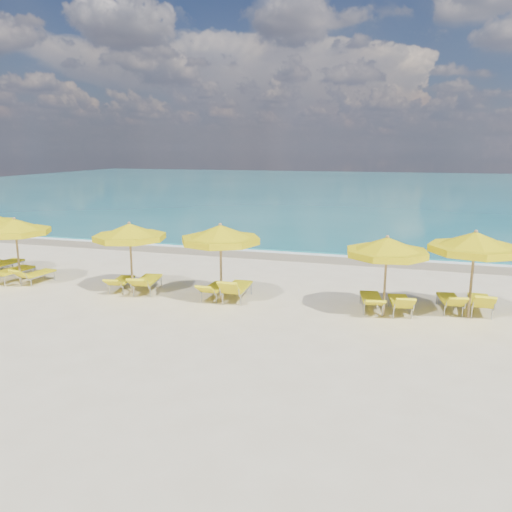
# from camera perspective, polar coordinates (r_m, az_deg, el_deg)

# --- Properties ---
(ground_plane) EXTENTS (120.00, 120.00, 0.00)m
(ground_plane) POSITION_cam_1_polar(r_m,az_deg,el_deg) (16.26, -1.51, -5.22)
(ground_plane) COLOR beige
(ocean) EXTENTS (120.00, 80.00, 0.30)m
(ocean) POSITION_cam_1_polar(r_m,az_deg,el_deg) (63.12, 12.17, 7.59)
(ocean) COLOR #146971
(ocean) RESTS_ON ground
(wet_sand_band) EXTENTS (120.00, 2.60, 0.01)m
(wet_sand_band) POSITION_cam_1_polar(r_m,az_deg,el_deg) (23.18, 4.14, 0.08)
(wet_sand_band) COLOR tan
(wet_sand_band) RESTS_ON ground
(foam_line) EXTENTS (120.00, 1.20, 0.03)m
(foam_line) POSITION_cam_1_polar(r_m,az_deg,el_deg) (23.95, 4.55, 0.47)
(foam_line) COLOR white
(foam_line) RESTS_ON ground
(whitecap_near) EXTENTS (14.00, 0.36, 0.05)m
(whitecap_near) POSITION_cam_1_polar(r_m,az_deg,el_deg) (33.89, -2.30, 3.99)
(whitecap_near) COLOR white
(whitecap_near) RESTS_ON ground
(whitecap_far) EXTENTS (18.00, 0.30, 0.05)m
(whitecap_far) POSITION_cam_1_polar(r_m,az_deg,el_deg) (39.18, 21.08, 4.31)
(whitecap_far) COLOR white
(whitecap_far) RESTS_ON ground
(umbrella_2) EXTENTS (2.63, 2.63, 2.47)m
(umbrella_2) POSITION_cam_1_polar(r_m,az_deg,el_deg) (19.82, -25.82, 2.97)
(umbrella_2) COLOR #A28051
(umbrella_2) RESTS_ON ground
(umbrella_3) EXTENTS (2.76, 2.76, 2.47)m
(umbrella_3) POSITION_cam_1_polar(r_m,az_deg,el_deg) (17.27, -14.25, 2.63)
(umbrella_3) COLOR #A28051
(umbrella_3) RESTS_ON ground
(umbrella_4) EXTENTS (2.78, 2.78, 2.58)m
(umbrella_4) POSITION_cam_1_polar(r_m,az_deg,el_deg) (15.75, -4.09, 2.43)
(umbrella_4) COLOR #A28051
(umbrella_4) RESTS_ON ground
(umbrella_5) EXTENTS (2.95, 2.95, 2.44)m
(umbrella_5) POSITION_cam_1_polar(r_m,az_deg,el_deg) (14.85, 14.73, 0.95)
(umbrella_5) COLOR #A28051
(umbrella_5) RESTS_ON ground
(umbrella_6) EXTENTS (2.87, 2.87, 2.62)m
(umbrella_6) POSITION_cam_1_polar(r_m,az_deg,el_deg) (15.48, 23.74, 1.37)
(umbrella_6) COLOR #A28051
(umbrella_6) RESTS_ON ground
(lounger_1_right) EXTENTS (0.85, 2.05, 0.78)m
(lounger_1_right) POSITION_cam_1_polar(r_m,az_deg,el_deg) (22.18, -26.90, -1.17)
(lounger_1_right) COLOR #A5A8AD
(lounger_1_right) RESTS_ON ground
(lounger_2_left) EXTENTS (0.86, 2.07, 0.85)m
(lounger_2_left) POSITION_cam_1_polar(r_m,az_deg,el_deg) (20.64, -26.10, -2.00)
(lounger_2_left) COLOR #A5A8AD
(lounger_2_left) RESTS_ON ground
(lounger_2_right) EXTENTS (0.75, 1.74, 0.73)m
(lounger_2_right) POSITION_cam_1_polar(r_m,az_deg,el_deg) (20.07, -23.74, -2.27)
(lounger_2_right) COLOR #A5A8AD
(lounger_2_right) RESTS_ON ground
(lounger_3_left) EXTENTS (0.81, 1.72, 0.66)m
(lounger_3_left) POSITION_cam_1_polar(r_m,az_deg,el_deg) (18.10, -15.10, -3.18)
(lounger_3_left) COLOR #A5A8AD
(lounger_3_left) RESTS_ON ground
(lounger_3_right) EXTENTS (0.98, 2.06, 0.79)m
(lounger_3_right) POSITION_cam_1_polar(r_m,az_deg,el_deg) (17.68, -12.32, -3.27)
(lounger_3_right) COLOR #A5A8AD
(lounger_3_right) RESTS_ON ground
(lounger_4_left) EXTENTS (0.60, 1.73, 0.70)m
(lounger_4_left) POSITION_cam_1_polar(r_m,az_deg,el_deg) (16.65, -4.71, -4.10)
(lounger_4_left) COLOR #A5A8AD
(lounger_4_left) RESTS_ON ground
(lounger_4_right) EXTENTS (0.74, 1.97, 0.92)m
(lounger_4_right) POSITION_cam_1_polar(r_m,az_deg,el_deg) (16.38, -2.18, -4.19)
(lounger_4_right) COLOR #A5A8AD
(lounger_4_right) RESTS_ON ground
(lounger_5_left) EXTENTS (0.91, 1.93, 0.68)m
(lounger_5_left) POSITION_cam_1_polar(r_m,az_deg,el_deg) (15.76, 13.02, -5.29)
(lounger_5_left) COLOR #A5A8AD
(lounger_5_left) RESTS_ON ground
(lounger_5_right) EXTENTS (0.84, 1.78, 0.78)m
(lounger_5_right) POSITION_cam_1_polar(r_m,az_deg,el_deg) (15.70, 16.12, -5.55)
(lounger_5_right) COLOR #A5A8AD
(lounger_5_right) RESTS_ON ground
(lounger_6_left) EXTENTS (0.80, 1.77, 0.75)m
(lounger_6_left) POSITION_cam_1_polar(r_m,az_deg,el_deg) (16.40, 21.26, -5.16)
(lounger_6_left) COLOR #A5A8AD
(lounger_6_left) RESTS_ON ground
(lounger_6_right) EXTENTS (0.65, 1.81, 0.85)m
(lounger_6_right) POSITION_cam_1_polar(r_m,az_deg,el_deg) (16.52, 24.20, -5.23)
(lounger_6_right) COLOR #A5A8AD
(lounger_6_right) RESTS_ON ground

